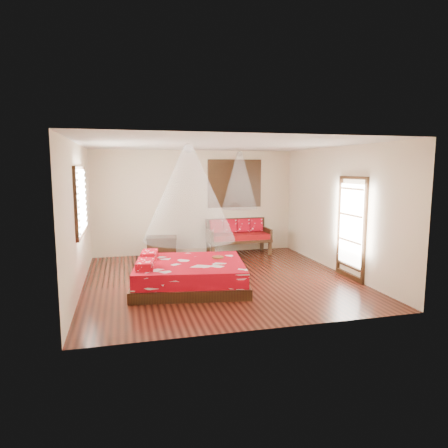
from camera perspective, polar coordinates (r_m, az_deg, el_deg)
The scene contains 10 objects.
room at distance 8.25m, azimuth -0.71°, elevation 1.54°, with size 5.54×5.54×2.84m.
bed at distance 7.95m, azimuth -5.05°, elevation -7.17°, with size 2.44×2.27×0.64m.
daybed at distance 10.93m, azimuth 2.00°, elevation -1.52°, with size 1.70×0.75×0.94m.
storage_chest at distance 10.67m, azimuth -8.87°, elevation -3.20°, with size 0.85×0.66×0.54m.
shutter_panel at distance 11.12m, azimuth 1.54°, elevation 5.80°, with size 1.52×0.06×1.32m.
window_left at distance 8.23m, azimuth -19.74°, elevation 3.16°, with size 0.10×1.74×1.34m.
glazed_door at distance 8.80m, azimuth 17.72°, elevation -0.60°, with size 0.08×1.02×2.16m.
wine_tray at distance 8.20m, azimuth -0.89°, elevation -4.52°, with size 0.24×0.24×0.19m.
mosquito_net_main at distance 7.69m, azimuth -5.04°, elevation 4.40°, with size 1.79×1.79×1.80m, color white.
mosquito_net_daybed at distance 10.67m, azimuth 2.23°, elevation 6.24°, with size 0.95×0.95×1.50m, color white.
Camera 1 is at (-1.93, -7.97, 2.33)m, focal length 32.00 mm.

